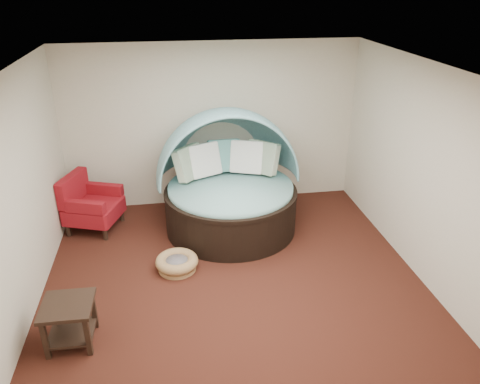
{
  "coord_description": "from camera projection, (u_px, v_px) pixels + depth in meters",
  "views": [
    {
      "loc": [
        -0.75,
        -5.19,
        3.76
      ],
      "look_at": [
        0.18,
        0.6,
        1.01
      ],
      "focal_mm": 35.0,
      "sensor_mm": 36.0,
      "label": 1
    }
  ],
  "objects": [
    {
      "name": "floor",
      "position": [
        234.0,
        279.0,
        6.34
      ],
      "size": [
        5.0,
        5.0,
        0.0
      ],
      "primitive_type": "plane",
      "color": "#431A13",
      "rests_on": "ground"
    },
    {
      "name": "ceiling",
      "position": [
        232.0,
        69.0,
        5.15
      ],
      "size": [
        5.0,
        5.0,
        0.0
      ],
      "primitive_type": "plane",
      "rotation": [
        3.14,
        0.0,
        0.0
      ],
      "color": "white",
      "rests_on": "wall_back"
    },
    {
      "name": "canopy_daybed",
      "position": [
        229.0,
        175.0,
        7.35
      ],
      "size": [
        2.31,
        2.17,
        1.92
      ],
      "rotation": [
        0.0,
        0.0,
        0.04
      ],
      "color": "black",
      "rests_on": "floor"
    },
    {
      "name": "red_armchair",
      "position": [
        90.0,
        204.0,
        7.45
      ],
      "size": [
        1.0,
        1.0,
        0.91
      ],
      "rotation": [
        0.0,
        0.0,
        -0.35
      ],
      "color": "black",
      "rests_on": "floor"
    },
    {
      "name": "wall_front",
      "position": [
        281.0,
        320.0,
        3.51
      ],
      "size": [
        5.0,
        0.0,
        5.0
      ],
      "primitive_type": "plane",
      "rotation": [
        -1.57,
        0.0,
        0.0
      ],
      "color": "beige",
      "rests_on": "floor"
    },
    {
      "name": "wall_back",
      "position": [
        212.0,
        126.0,
        7.98
      ],
      "size": [
        5.0,
        0.0,
        5.0
      ],
      "primitive_type": "plane",
      "rotation": [
        1.57,
        0.0,
        0.0
      ],
      "color": "beige",
      "rests_on": "floor"
    },
    {
      "name": "wall_left",
      "position": [
        19.0,
        199.0,
        5.39
      ],
      "size": [
        0.0,
        5.0,
        5.0
      ],
      "primitive_type": "plane",
      "rotation": [
        1.57,
        0.0,
        1.57
      ],
      "color": "beige",
      "rests_on": "floor"
    },
    {
      "name": "side_table",
      "position": [
        69.0,
        318.0,
        5.12
      ],
      "size": [
        0.56,
        0.56,
        0.53
      ],
      "rotation": [
        0.0,
        0.0,
        -0.02
      ],
      "color": "black",
      "rests_on": "floor"
    },
    {
      "name": "pet_basket",
      "position": [
        177.0,
        263.0,
        6.5
      ],
      "size": [
        0.66,
        0.66,
        0.21
      ],
      "rotation": [
        0.0,
        0.0,
        -0.12
      ],
      "color": "#946C43",
      "rests_on": "floor"
    },
    {
      "name": "wall_right",
      "position": [
        422.0,
        173.0,
        6.11
      ],
      "size": [
        0.0,
        5.0,
        5.0
      ],
      "primitive_type": "plane",
      "rotation": [
        1.57,
        0.0,
        -1.57
      ],
      "color": "beige",
      "rests_on": "floor"
    }
  ]
}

